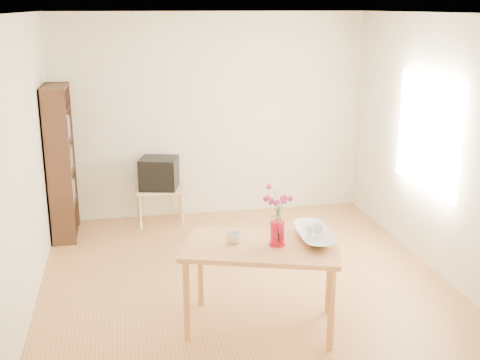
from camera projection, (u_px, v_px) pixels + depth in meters
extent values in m
plane|color=#A66F3B|center=(246.00, 285.00, 5.95)|extent=(4.50, 4.50, 0.00)
plane|color=white|center=(247.00, 13.00, 5.23)|extent=(4.50, 4.50, 0.00)
plane|color=beige|center=(211.00, 116.00, 7.71)|extent=(4.00, 0.00, 4.00)
plane|color=beige|center=(326.00, 251.00, 3.47)|extent=(4.00, 0.00, 4.00)
plane|color=beige|center=(21.00, 169.00, 5.22)|extent=(0.00, 4.50, 4.50)
plane|color=beige|center=(443.00, 148.00, 5.96)|extent=(0.00, 4.50, 4.50)
plane|color=white|center=(427.00, 133.00, 6.22)|extent=(0.00, 1.30, 1.30)
cube|color=#BC7940|center=(262.00, 247.00, 5.00)|extent=(1.45, 1.10, 0.04)
cylinder|color=#BC7940|center=(187.00, 301.00, 4.88)|extent=(0.06, 0.06, 0.71)
cylinder|color=#BC7940|center=(331.00, 309.00, 4.75)|extent=(0.06, 0.06, 0.71)
cylinder|color=#BC7940|center=(200.00, 269.00, 5.46)|extent=(0.06, 0.06, 0.71)
cylinder|color=#BC7940|center=(329.00, 276.00, 5.33)|extent=(0.06, 0.06, 0.71)
cube|color=tan|center=(160.00, 189.00, 7.56)|extent=(0.60, 0.45, 0.03)
cylinder|color=tan|center=(140.00, 212.00, 7.40)|extent=(0.04, 0.04, 0.43)
cylinder|color=tan|center=(182.00, 210.00, 7.49)|extent=(0.04, 0.04, 0.43)
cylinder|color=tan|center=(139.00, 203.00, 7.75)|extent=(0.04, 0.04, 0.43)
cylinder|color=tan|center=(179.00, 201.00, 7.84)|extent=(0.04, 0.04, 0.43)
cube|color=black|center=(58.00, 170.00, 6.69)|extent=(0.28, 0.02, 1.80)
cube|color=black|center=(63.00, 156.00, 7.32)|extent=(0.28, 0.03, 1.80)
cube|color=black|center=(49.00, 163.00, 6.98)|extent=(0.02, 0.70, 1.80)
cube|color=black|center=(66.00, 232.00, 7.25)|extent=(0.27, 0.65, 0.02)
cube|color=black|center=(64.00, 204.00, 7.15)|extent=(0.27, 0.65, 0.02)
cube|color=black|center=(61.00, 173.00, 7.04)|extent=(0.27, 0.65, 0.02)
cube|color=black|center=(59.00, 141.00, 6.93)|extent=(0.27, 0.65, 0.02)
cube|color=black|center=(56.00, 110.00, 6.83)|extent=(0.27, 0.65, 0.02)
cube|color=black|center=(54.00, 87.00, 6.76)|extent=(0.27, 0.65, 0.02)
cylinder|color=red|center=(277.00, 234.00, 4.97)|extent=(0.12, 0.12, 0.20)
cylinder|color=red|center=(277.00, 243.00, 4.99)|extent=(0.14, 0.14, 0.02)
cylinder|color=red|center=(278.00, 222.00, 4.94)|extent=(0.13, 0.13, 0.01)
cone|color=red|center=(280.00, 227.00, 4.90)|extent=(0.05, 0.07, 0.06)
torus|color=black|center=(274.00, 230.00, 5.03)|extent=(0.03, 0.10, 0.10)
imported|color=white|center=(234.00, 238.00, 5.02)|extent=(0.14, 0.14, 0.09)
imported|color=white|center=(314.00, 216.00, 5.08)|extent=(0.46, 0.46, 0.40)
imported|color=white|center=(310.00, 221.00, 5.08)|extent=(0.09, 0.09, 0.06)
imported|color=white|center=(318.00, 219.00, 5.11)|extent=(0.10, 0.10, 0.07)
cube|color=black|center=(159.00, 173.00, 7.50)|extent=(0.54, 0.51, 0.39)
cube|color=black|center=(159.00, 170.00, 7.56)|extent=(0.36, 0.30, 0.27)
cube|color=black|center=(160.00, 176.00, 7.29)|extent=(0.34, 0.10, 0.27)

